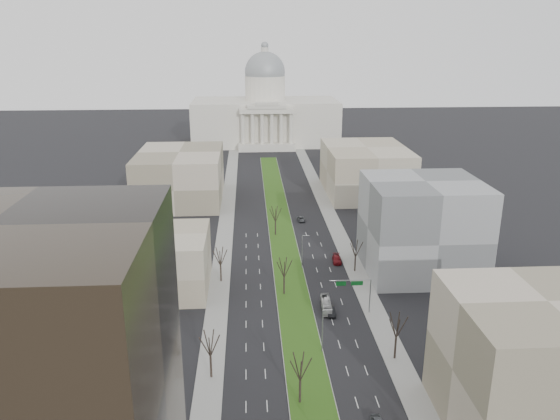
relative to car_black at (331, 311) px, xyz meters
name	(u,v)px	position (x,y,z in m)	size (l,w,h in m)	color
ground	(282,235)	(-7.61, 50.18, -0.80)	(600.00, 600.00, 0.00)	black
median	(282,236)	(-7.61, 49.17, -0.69)	(8.00, 222.03, 0.20)	#999993
sidewalk_left	(221,270)	(-25.11, 25.18, -0.72)	(5.00, 330.00, 0.15)	gray
sidewalk_right	(354,266)	(9.89, 25.18, -0.72)	(5.00, 330.00, 0.15)	gray
capitol	(265,114)	(-7.61, 199.77, 15.51)	(80.00, 46.00, 55.00)	beige
building_glass_tower	(14,391)	(-44.61, -51.82, 19.20)	(34.00, 30.00, 40.00)	black
building_beige_left	(153,262)	(-40.61, 15.18, 6.20)	(26.00, 22.00, 14.00)	tan
building_tan_right	(537,367)	(25.39, -37.82, 10.20)	(26.00, 24.00, 22.00)	gray
building_grey_right	(422,227)	(26.39, 22.18, 11.20)	(28.00, 26.00, 24.00)	slate
building_far_left	(180,176)	(-42.61, 90.18, 8.20)	(30.00, 40.00, 18.00)	gray
building_far_right	(366,170)	(27.39, 95.18, 8.20)	(30.00, 40.00, 18.00)	tan
tree_left_mid	(210,343)	(-24.81, -21.82, 6.20)	(5.40, 5.40, 9.72)	black
tree_left_far	(220,256)	(-24.81, 18.18, 6.05)	(5.28, 5.28, 9.50)	black
tree_right_mid	(397,325)	(9.59, -17.82, 6.36)	(5.52, 5.52, 9.94)	black
tree_right_far	(356,248)	(9.59, 22.18, 5.73)	(5.04, 5.04, 9.07)	black
tree_median_a	(300,367)	(-9.61, -29.82, 6.20)	(5.40, 5.40, 9.72)	black
tree_median_b	(284,267)	(-9.61, 10.18, 6.20)	(5.40, 5.40, 9.72)	black
tree_median_c	(275,214)	(-9.61, 50.18, 6.20)	(5.40, 5.40, 9.72)	black
streetlamp_median_b	(323,330)	(-3.85, -14.82, 4.01)	(1.90, 0.20, 9.16)	gray
streetlamp_median_c	(302,251)	(-3.85, 25.18, 4.01)	(1.90, 0.20, 9.16)	gray
mast_arm_signs	(358,288)	(5.88, 0.21, 5.31)	(9.12, 0.24, 8.09)	gray
car_black	(331,311)	(0.00, 0.00, 0.00)	(1.68, 4.83, 1.59)	black
car_red	(337,259)	(5.89, 28.52, 0.02)	(2.29, 5.63, 1.63)	maroon
car_grey_far	(301,219)	(-0.49, 63.09, -0.14)	(2.17, 4.71, 1.31)	#434649
box_van	(326,305)	(-0.70, 2.27, 0.35)	(1.92, 8.21, 2.29)	silver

